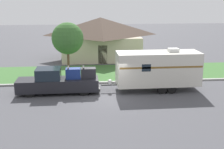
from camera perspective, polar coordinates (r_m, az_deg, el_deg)
name	(u,v)px	position (r m, az deg, el deg)	size (l,w,h in m)	color
ground_plane	(111,97)	(23.73, -0.19, -4.06)	(120.00, 120.00, 0.00)	#47474C
curb_strip	(107,82)	(27.28, -0.96, -1.44)	(80.00, 0.30, 0.14)	#999993
lawn_strip	(104,73)	(30.81, -1.53, 0.30)	(80.00, 7.00, 0.03)	#3D6B33
house_across_street	(101,37)	(37.94, -2.12, 6.85)	(9.78, 7.73, 4.90)	beige
pickup_truck	(58,82)	(24.66, -9.77, -1.31)	(6.40, 1.92, 2.09)	black
travel_trailer	(158,68)	(25.13, 8.41, 1.10)	(7.84, 2.29, 3.41)	black
mailbox	(121,68)	(28.26, 1.64, 1.19)	(0.48, 0.20, 1.39)	brown
tree_in_yard	(68,38)	(29.50, -8.12, 6.54)	(2.97, 2.97, 5.06)	brown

